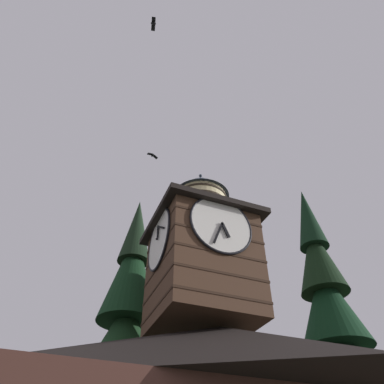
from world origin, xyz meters
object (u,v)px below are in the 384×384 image
object	(u,v)px
clock_tower	(202,253)
pine_tree_aside	(341,357)
flying_bird_high	(153,23)
pine_tree_behind	(122,360)
flying_bird_low	(153,155)

from	to	relation	value
clock_tower	pine_tree_aside	size ratio (longest dim) A/B	0.44
pine_tree_aside	flying_bird_high	bearing A→B (deg)	26.99
clock_tower	flying_bird_high	distance (m)	11.47
pine_tree_behind	pine_tree_aside	bearing A→B (deg)	170.48
pine_tree_aside	pine_tree_behind	bearing A→B (deg)	-9.52
pine_tree_behind	pine_tree_aside	xyz separation A→B (m)	(-10.53, 1.77, 0.80)
pine_tree_aside	flying_bird_low	xyz separation A→B (m)	(10.33, -0.62, 10.86)
flying_bird_high	flying_bird_low	size ratio (longest dim) A/B	1.01
flying_bird_high	flying_bird_low	world-z (taller)	flying_bird_high
pine_tree_aside	flying_bird_low	distance (m)	14.99
clock_tower	pine_tree_behind	distance (m)	5.82
pine_tree_aside	flying_bird_high	xyz separation A→B (m)	(12.60, 6.42, 12.59)
clock_tower	flying_bird_high	world-z (taller)	flying_bird_high
pine_tree_behind	flying_bird_high	bearing A→B (deg)	75.82
pine_tree_aside	flying_bird_high	world-z (taller)	flying_bird_high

